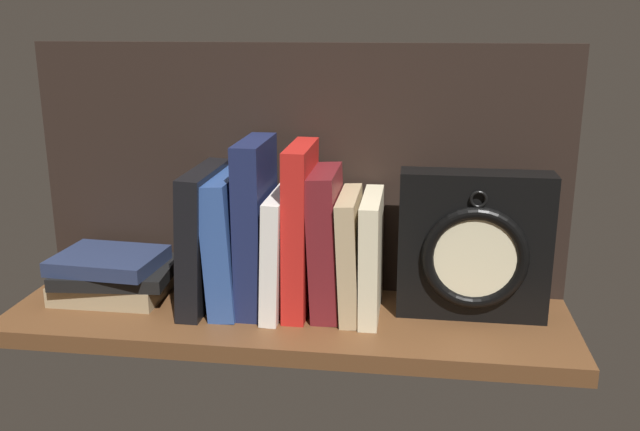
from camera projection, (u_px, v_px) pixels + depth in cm
name	position (u px, v px, depth cm)	size (l,w,h in cm)	color
ground_plane	(287.00, 321.00, 101.86)	(82.29, 23.75, 2.50)	brown
back_panel	(299.00, 169.00, 107.05)	(82.29, 1.20, 38.19)	black
book_black_skeptic	(204.00, 237.00, 102.60)	(3.33, 16.75, 20.68)	black
book_blue_modern	(229.00, 241.00, 102.20)	(3.84, 15.28, 19.82)	#2D4C8E
book_navy_bierce	(256.00, 225.00, 100.93)	(3.79, 13.80, 25.07)	#192147
book_white_catcher	(279.00, 250.00, 101.49)	(2.47, 16.03, 17.64)	silver
book_red_requiem	(300.00, 229.00, 100.14)	(3.21, 13.94, 24.53)	red
book_maroon_dawkins	(327.00, 242.00, 100.11)	(3.88, 12.84, 20.96)	maroon
book_tan_shortstories	(351.00, 254.00, 100.10)	(2.66, 14.26, 17.61)	tan
book_cream_twain	(371.00, 255.00, 99.73)	(2.63, 14.98, 17.43)	beige
framed_clock	(474.00, 247.00, 97.68)	(21.17, 6.77, 21.17)	black
book_stack_side	(113.00, 275.00, 106.45)	(18.05, 14.80, 7.13)	#9E8966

